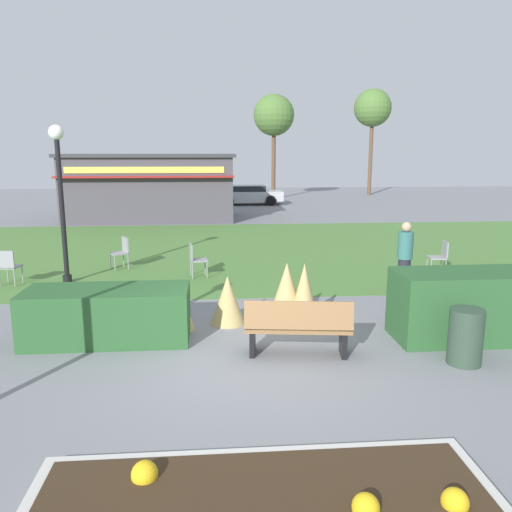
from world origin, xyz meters
name	(u,v)px	position (x,y,z in m)	size (l,w,h in m)	color
ground_plane	(249,358)	(0.00, 0.00, 0.00)	(80.00, 80.00, 0.00)	slate
lawn_patch	(230,249)	(0.00, 9.33, 0.00)	(36.00, 12.00, 0.01)	#4C7A38
park_bench	(298,327)	(0.78, 0.02, 0.48)	(1.75, 0.73, 0.95)	olive
hedge_left	(108,315)	(-2.38, 0.98, 0.46)	(2.78, 1.10, 0.92)	#28562B
hedge_right	(468,305)	(3.85, 0.56, 0.60)	(2.54, 1.10, 1.20)	#28562B
ornamental_grass_behind_left	(287,293)	(0.83, 1.68, 0.59)	(0.76, 0.76, 1.17)	tan
ornamental_grass_behind_right	(228,300)	(-0.29, 1.70, 0.47)	(0.65, 0.65, 0.93)	tan
ornamental_grass_behind_center	(180,306)	(-1.17, 1.41, 0.46)	(0.51, 0.51, 0.91)	tan
ornamental_grass_behind_far	(304,294)	(1.14, 1.51, 0.59)	(0.62, 0.62, 1.19)	tan
lamppost_mid	(60,185)	(-4.24, 5.15, 2.45)	(0.36, 0.36, 3.86)	black
trash_bin	(466,337)	(3.30, -0.49, 0.44)	(0.52, 0.52, 0.88)	#2D4233
food_kiosk	(152,186)	(-3.57, 17.88, 1.59)	(8.13, 5.13, 3.16)	#47424C
cafe_chair_west	(122,250)	(-3.13, 6.63, 0.53)	(0.60, 0.60, 0.89)	gray
cafe_chair_east	(195,257)	(-1.04, 5.47, 0.53)	(0.50, 0.50, 0.89)	gray
cafe_chair_center	(8,264)	(-5.57, 4.97, 0.53)	(0.49, 0.49, 0.89)	gray
cafe_chair_north	(440,255)	(5.50, 5.27, 0.53)	(0.49, 0.49, 0.89)	gray
person_strolling	(405,258)	(3.77, 3.35, 0.86)	(0.34, 0.34, 1.69)	#23232D
parked_car_west_slot	(162,195)	(-3.73, 24.37, 0.64)	(4.35, 2.35, 1.20)	#2D6638
parked_car_center_slot	(248,194)	(1.61, 24.37, 0.64)	(4.23, 2.12, 1.20)	#B7BABF
tree_left_bg	(274,116)	(3.65, 28.06, 5.69)	(2.80, 2.80, 7.15)	brown
tree_right_bg	(373,109)	(11.48, 31.08, 6.46)	(2.80, 2.80, 7.93)	brown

